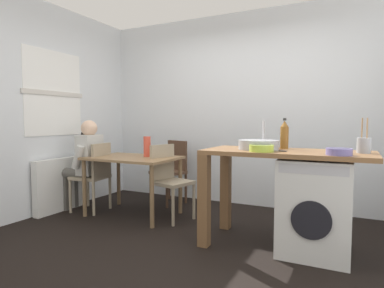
% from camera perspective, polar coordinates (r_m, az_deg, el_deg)
% --- Properties ---
extents(ground_plane, '(5.46, 5.46, 0.00)m').
position_cam_1_polar(ground_plane, '(3.35, -1.15, -16.84)').
color(ground_plane, black).
extents(wall_back, '(4.60, 0.10, 2.70)m').
position_cam_1_polar(wall_back, '(4.75, 8.69, 5.91)').
color(wall_back, silver).
rests_on(wall_back, ground_plane).
extents(wall_window_side, '(0.12, 3.80, 2.70)m').
position_cam_1_polar(wall_window_side, '(4.55, -26.07, 5.66)').
color(wall_window_side, silver).
rests_on(wall_window_side, ground_plane).
extents(radiator, '(0.10, 0.80, 0.70)m').
position_cam_1_polar(radiator, '(4.71, -21.84, -6.55)').
color(radiator, white).
rests_on(radiator, ground_plane).
extents(dining_table, '(1.10, 0.76, 0.74)m').
position_cam_1_polar(dining_table, '(4.21, -10.23, -3.51)').
color(dining_table, olive).
rests_on(dining_table, ground_plane).
extents(chair_person_seat, '(0.44, 0.44, 0.90)m').
position_cam_1_polar(chair_person_seat, '(4.50, -16.51, -4.86)').
color(chair_person_seat, gray).
rests_on(chair_person_seat, ground_plane).
extents(chair_opposite, '(0.49, 0.49, 0.90)m').
position_cam_1_polar(chair_opposite, '(4.02, -4.11, -5.76)').
color(chair_opposite, gray).
rests_on(chair_opposite, ground_plane).
extents(chair_spare_by_wall, '(0.51, 0.51, 0.90)m').
position_cam_1_polar(chair_spare_by_wall, '(4.80, -3.50, -4.16)').
color(chair_spare_by_wall, '#4C3323').
rests_on(chair_spare_by_wall, ground_plane).
extents(seated_person, '(0.52, 0.53, 1.20)m').
position_cam_1_polar(seated_person, '(4.58, -18.18, -2.69)').
color(seated_person, '#595651').
rests_on(seated_person, ground_plane).
extents(kitchen_counter, '(1.50, 0.68, 0.92)m').
position_cam_1_polar(kitchen_counter, '(3.20, 12.30, -3.80)').
color(kitchen_counter, brown).
rests_on(kitchen_counter, ground_plane).
extents(washing_machine, '(0.60, 0.61, 0.86)m').
position_cam_1_polar(washing_machine, '(3.18, 20.62, -10.09)').
color(washing_machine, silver).
rests_on(washing_machine, ground_plane).
extents(sink_basin, '(0.38, 0.38, 0.09)m').
position_cam_1_polar(sink_basin, '(3.19, 11.46, -0.13)').
color(sink_basin, '#9EA0A5').
rests_on(sink_basin, kitchen_counter).
extents(tap, '(0.02, 0.02, 0.28)m').
position_cam_1_polar(tap, '(3.36, 12.28, 1.69)').
color(tap, '#B2B2B7').
rests_on(tap, kitchen_counter).
extents(bottle_tall_green, '(0.08, 0.08, 0.30)m').
position_cam_1_polar(bottle_tall_green, '(3.34, 15.75, 1.53)').
color(bottle_tall_green, brown).
rests_on(bottle_tall_green, kitchen_counter).
extents(mixing_bowl, '(0.22, 0.22, 0.06)m').
position_cam_1_polar(mixing_bowl, '(2.98, 11.97, -0.66)').
color(mixing_bowl, '#A8C63D').
rests_on(mixing_bowl, kitchen_counter).
extents(utensil_crock, '(0.11, 0.11, 0.30)m').
position_cam_1_polar(utensil_crock, '(3.14, 27.67, -0.15)').
color(utensil_crock, gray).
rests_on(utensil_crock, kitchen_counter).
extents(colander, '(0.20, 0.20, 0.06)m').
position_cam_1_polar(colander, '(2.87, 24.16, -1.17)').
color(colander, slate).
rests_on(colander, kitchen_counter).
extents(vase, '(0.09, 0.09, 0.26)m').
position_cam_1_polar(vase, '(4.18, -7.80, -0.44)').
color(vase, '#D84C38').
rests_on(vase, dining_table).
extents(scissors, '(0.15, 0.06, 0.01)m').
position_cam_1_polar(scissors, '(3.05, 14.82, -1.15)').
color(scissors, '#B2B2B7').
rests_on(scissors, kitchen_counter).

